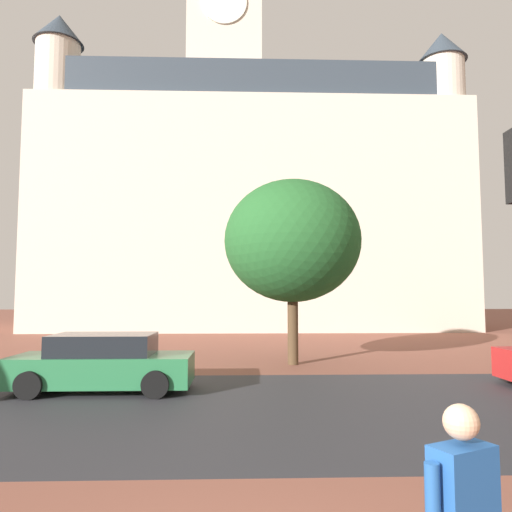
% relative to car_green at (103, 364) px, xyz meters
% --- Properties ---
extents(ground_plane, '(120.00, 120.00, 0.00)m').
position_rel_car_green_xyz_m(ground_plane, '(3.46, 0.96, -0.68)').
color(ground_plane, brown).
extents(street_asphalt_strip, '(120.00, 7.87, 0.00)m').
position_rel_car_green_xyz_m(street_asphalt_strip, '(3.46, -1.73, -0.68)').
color(street_asphalt_strip, '#2D2D33').
rests_on(street_asphalt_strip, ground_plane).
extents(landmark_building, '(28.80, 10.43, 30.43)m').
position_rel_car_green_xyz_m(landmark_building, '(3.91, 21.89, 8.81)').
color(landmark_building, beige).
rests_on(landmark_building, ground_plane).
extents(car_green, '(4.37, 1.92, 1.41)m').
position_rel_car_green_xyz_m(car_green, '(0.00, 0.00, 0.00)').
color(car_green, '#287042').
rests_on(car_green, ground_plane).
extents(tree_curb_far, '(4.73, 4.73, 6.37)m').
position_rel_car_green_xyz_m(tree_curb_far, '(5.20, 4.30, 3.55)').
color(tree_curb_far, '#4C3823').
rests_on(tree_curb_far, ground_plane).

